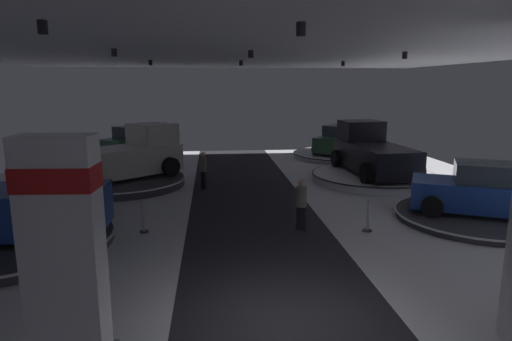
# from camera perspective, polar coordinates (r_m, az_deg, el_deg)

# --- Properties ---
(ground) EXTENTS (24.00, 44.00, 0.06)m
(ground) POSITION_cam_1_polar(r_m,az_deg,el_deg) (8.65, 4.32, -19.83)
(ground) COLOR silver
(ceiling_with_spotlights) EXTENTS (24.00, 44.00, 0.39)m
(ceiling_with_spotlights) POSITION_cam_1_polar(r_m,az_deg,el_deg) (7.49, 4.99, 19.77)
(ceiling_with_spotlights) COLOR silver
(brand_sign_pylon) EXTENTS (1.30, 0.72, 3.73)m
(brand_sign_pylon) POSITION_cam_1_polar(r_m,az_deg,el_deg) (7.16, -23.83, -10.16)
(brand_sign_pylon) COLOR slate
(brand_sign_pylon) RESTS_ON ground
(display_platform_far_right) EXTENTS (5.68, 5.68, 0.37)m
(display_platform_far_right) POSITION_cam_1_polar(r_m,az_deg,el_deg) (20.95, 15.09, -0.81)
(display_platform_far_right) COLOR silver
(display_platform_far_right) RESTS_ON ground
(pickup_truck_far_right) EXTENTS (2.88, 5.41, 2.30)m
(pickup_truck_far_right) POSITION_cam_1_polar(r_m,az_deg,el_deg) (21.04, 14.89, 2.31)
(pickup_truck_far_right) COLOR black
(pickup_truck_far_right) RESTS_ON display_platform_far_right
(display_platform_far_left) EXTENTS (5.68, 5.68, 0.35)m
(display_platform_far_left) POSITION_cam_1_polar(r_m,az_deg,el_deg) (20.23, -17.25, -1.37)
(display_platform_far_left) COLOR #333338
(display_platform_far_left) RESTS_ON ground
(pickup_truck_far_left) EXTENTS (5.43, 4.99, 2.30)m
(pickup_truck_far_left) POSITION_cam_1_polar(r_m,az_deg,el_deg) (20.18, -16.63, 1.79)
(pickup_truck_far_left) COLOR silver
(pickup_truck_far_left) RESTS_ON display_platform_far_left
(display_platform_deep_right) EXTENTS (5.81, 5.81, 0.29)m
(display_platform_deep_right) POSITION_cam_1_polar(r_m,az_deg,el_deg) (27.31, 11.01, 2.03)
(display_platform_deep_right) COLOR #B7B7BC
(display_platform_deep_right) RESTS_ON ground
(display_car_deep_right) EXTENTS (4.10, 4.36, 1.71)m
(display_car_deep_right) POSITION_cam_1_polar(r_m,az_deg,el_deg) (27.16, 11.05, 3.88)
(display_car_deep_right) COLOR #2D5638
(display_car_deep_right) RESTS_ON display_platform_deep_right
(display_platform_deep_left) EXTENTS (5.19, 5.19, 0.35)m
(display_platform_deep_left) POSITION_cam_1_polar(r_m,az_deg,el_deg) (26.67, -15.27, 1.69)
(display_platform_deep_left) COLOR silver
(display_platform_deep_left) RESTS_ON ground
(display_car_deep_left) EXTENTS (3.97, 4.43, 1.71)m
(display_car_deep_left) POSITION_cam_1_polar(r_m,az_deg,el_deg) (26.52, -15.42, 3.64)
(display_car_deep_left) COLOR #2D5638
(display_car_deep_left) RESTS_ON display_platform_deep_left
(display_platform_mid_right) EXTENTS (5.27, 5.27, 0.23)m
(display_platform_mid_right) POSITION_cam_1_polar(r_m,az_deg,el_deg) (16.27, 26.97, -5.36)
(display_platform_mid_right) COLOR #333338
(display_platform_mid_right) RESTS_ON ground
(display_car_mid_right) EXTENTS (4.56, 3.57, 1.71)m
(display_car_mid_right) POSITION_cam_1_polar(r_m,az_deg,el_deg) (16.07, 27.35, -2.40)
(display_car_mid_right) COLOR navy
(display_car_mid_right) RESTS_ON display_platform_mid_right
(display_platform_mid_left) EXTENTS (5.68, 5.68, 0.29)m
(display_platform_mid_left) POSITION_cam_1_polar(r_m,az_deg,el_deg) (14.02, -29.64, -8.03)
(display_platform_mid_left) COLOR #333338
(display_platform_mid_left) RESTS_ON ground
(visitor_walking_near) EXTENTS (0.32, 0.32, 1.59)m
(visitor_walking_near) POSITION_cam_1_polar(r_m,az_deg,el_deg) (13.43, 5.97, -4.06)
(visitor_walking_near) COLOR black
(visitor_walking_near) RESTS_ON ground
(visitor_walking_far) EXTENTS (0.32, 0.32, 1.59)m
(visitor_walking_far) POSITION_cam_1_polar(r_m,az_deg,el_deg) (18.83, -6.92, 0.36)
(visitor_walking_far) COLOR black
(visitor_walking_far) RESTS_ON ground
(stanchion_a) EXTENTS (0.28, 0.28, 1.01)m
(stanchion_a) POSITION_cam_1_polar(r_m,az_deg,el_deg) (13.72, -14.51, -6.36)
(stanchion_a) COLOR #333338
(stanchion_a) RESTS_ON ground
(stanchion_c) EXTENTS (0.28, 0.28, 1.01)m
(stanchion_c) POSITION_cam_1_polar(r_m,az_deg,el_deg) (13.81, 14.43, -6.24)
(stanchion_c) COLOR #333338
(stanchion_c) RESTS_ON ground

